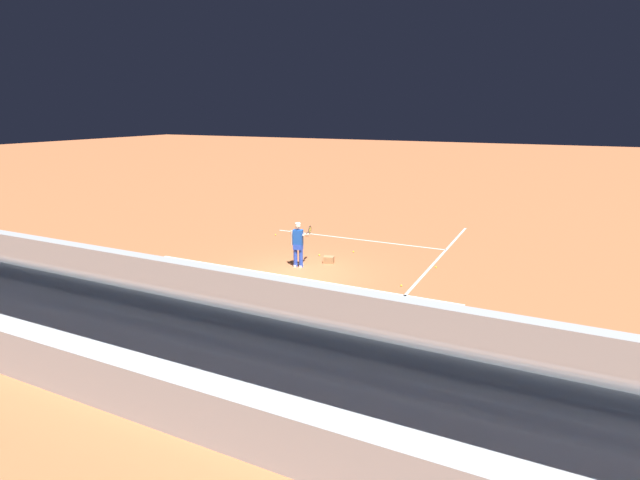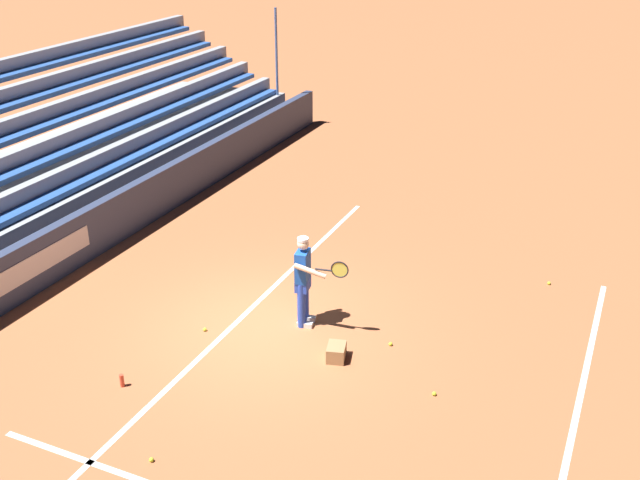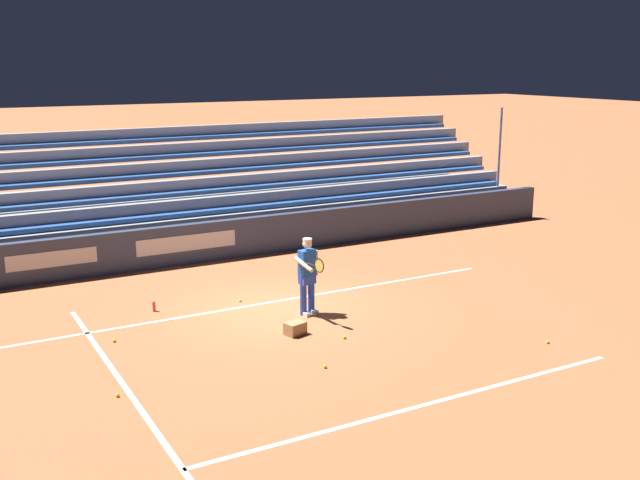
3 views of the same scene
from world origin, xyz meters
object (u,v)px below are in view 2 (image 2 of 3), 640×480
object	(u,v)px
tennis_ball_midcourt	(151,460)
tennis_ball_by_box	(434,394)
water_bottle	(122,381)
tennis_ball_stray_back	(205,330)
tennis_ball_far_left	(549,283)
tennis_player	(304,280)
ball_box_cardboard	(336,352)
tennis_ball_far_right	(391,344)

from	to	relation	value
tennis_ball_midcourt	tennis_ball_by_box	xyz separation A→B (m)	(-3.04, 3.15, 0.00)
water_bottle	tennis_ball_stray_back	bearing A→B (deg)	170.73
tennis_ball_far_left	water_bottle	xyz separation A→B (m)	(6.24, -5.67, 0.08)
tennis_player	tennis_ball_by_box	xyz separation A→B (m)	(1.11, 2.76, -0.86)
tennis_ball_stray_back	water_bottle	distance (m)	1.97
ball_box_cardboard	tennis_ball_far_right	xyz separation A→B (m)	(-0.75, 0.70, -0.10)
tennis_ball_midcourt	tennis_ball_far_right	xyz separation A→B (m)	(-4.10, 2.06, 0.00)
tennis_ball_stray_back	tennis_ball_by_box	xyz separation A→B (m)	(0.15, 4.28, 0.00)
tennis_player	tennis_ball_midcourt	distance (m)	4.26
tennis_player	tennis_ball_by_box	bearing A→B (deg)	68.01
tennis_ball_far_left	tennis_ball_by_box	distance (m)	4.57
tennis_ball_far_left	tennis_ball_by_box	world-z (taller)	same
tennis_ball_far_left	tennis_ball_far_right	size ratio (longest dim) A/B	1.00
tennis_ball_stray_back	tennis_ball_midcourt	bearing A→B (deg)	19.56
tennis_ball_far_left	tennis_ball_by_box	xyz separation A→B (m)	(4.45, -1.08, 0.00)
tennis_ball_midcourt	tennis_ball_far_right	size ratio (longest dim) A/B	1.00
tennis_ball_far_left	tennis_ball_by_box	size ratio (longest dim) A/B	1.00
tennis_ball_far_left	tennis_ball_by_box	bearing A→B (deg)	-13.61
tennis_ball_stray_back	ball_box_cardboard	bearing A→B (deg)	93.69
tennis_player	tennis_ball_far_right	size ratio (longest dim) A/B	25.98
tennis_ball_far_left	tennis_player	bearing A→B (deg)	-49.01
tennis_ball_far_right	tennis_ball_midcourt	bearing A→B (deg)	-26.63
ball_box_cardboard	tennis_ball_far_left	world-z (taller)	ball_box_cardboard
tennis_ball_far_right	tennis_ball_stray_back	bearing A→B (deg)	-74.03
ball_box_cardboard	tennis_ball_far_left	bearing A→B (deg)	145.29
tennis_ball_far_left	tennis_ball_midcourt	bearing A→B (deg)	-29.42
tennis_player	ball_box_cardboard	size ratio (longest dim) A/B	4.29
ball_box_cardboard	tennis_ball_by_box	bearing A→B (deg)	80.28
tennis_ball_far_right	ball_box_cardboard	bearing A→B (deg)	-43.02
tennis_ball_stray_back	tennis_ball_far_right	distance (m)	3.32
ball_box_cardboard	tennis_ball_stray_back	world-z (taller)	ball_box_cardboard
tennis_ball_far_right	tennis_player	bearing A→B (deg)	-91.87
tennis_ball_stray_back	tennis_ball_by_box	world-z (taller)	same
tennis_ball_midcourt	tennis_player	bearing A→B (deg)	174.68
tennis_player	tennis_ball_far_left	size ratio (longest dim) A/B	25.98
tennis_ball_by_box	water_bottle	bearing A→B (deg)	-68.68
tennis_ball_stray_back	tennis_ball_far_left	bearing A→B (deg)	128.77
tennis_ball_stray_back	tennis_ball_far_left	distance (m)	6.87
tennis_ball_far_right	water_bottle	distance (m)	4.52
tennis_ball_by_box	tennis_ball_stray_back	bearing A→B (deg)	-91.96
tennis_player	tennis_ball_far_left	distance (m)	5.15
tennis_ball_midcourt	tennis_ball_stray_back	size ratio (longest dim) A/B	1.00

